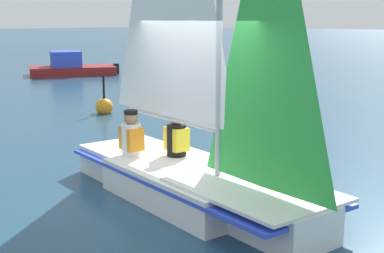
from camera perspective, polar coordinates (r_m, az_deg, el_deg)
ground_plane at (r=7.65m, az=0.00°, el=-7.83°), size 260.00×260.00×0.00m
sailboat_main at (r=7.43m, az=-0.11°, el=-1.44°), size 4.74×2.47×6.15m
sailor_helm at (r=8.17m, az=-1.66°, el=-1.98°), size 0.39×0.36×1.16m
sailor_crew at (r=8.24m, az=-6.46°, el=-1.93°), size 0.39×0.36×1.16m
motorboat_distant at (r=25.34m, az=-12.81°, el=6.24°), size 3.69×4.25×1.10m
buoy_marker at (r=14.79m, az=-9.34°, el=2.11°), size 0.48×0.48×1.11m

